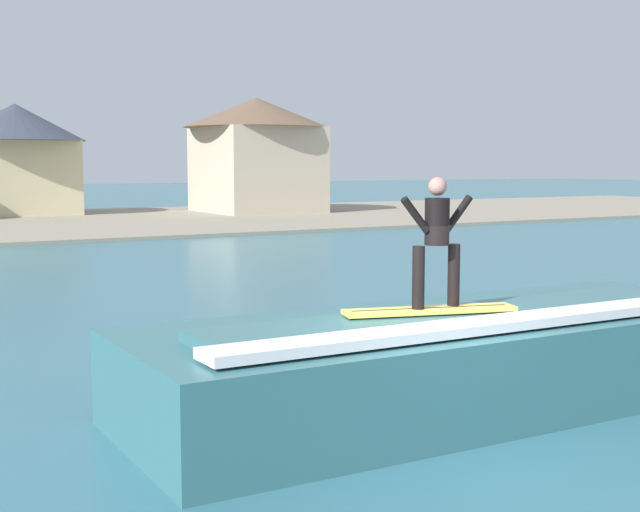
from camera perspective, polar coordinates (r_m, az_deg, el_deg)
The scene contains 7 objects.
ground_plane at distance 10.65m, azimuth 8.46°, elevation -12.01°, with size 260.00×260.00×0.00m, color #356C7C.
wave_crest at distance 12.13m, azimuth 9.29°, elevation -6.61°, with size 9.29×3.18×1.38m.
surfboard at distance 11.37m, azimuth 7.21°, elevation -3.53°, with size 2.32×0.98×0.06m.
surfer at distance 11.31m, azimuth 7.66°, elevation 1.38°, with size 1.13×0.32×1.69m.
car_far_shore at distance 55.58m, azimuth -3.41°, elevation 3.67°, with size 3.86×2.06×1.86m.
house_gabled_white at distance 56.77m, azimuth -4.17°, elevation 6.99°, with size 9.37×9.37×7.47m.
house_small_cottage at distance 56.46m, azimuth -19.28°, elevation 6.50°, with size 8.38×8.38×6.87m.
Camera 1 is at (-6.28, -7.94, 3.30)m, focal length 48.89 mm.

